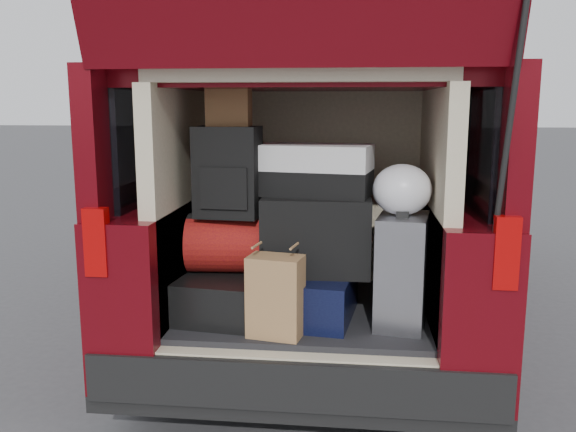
{
  "coord_description": "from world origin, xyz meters",
  "views": [
    {
      "loc": [
        0.25,
        -2.8,
        1.61
      ],
      "look_at": [
        -0.08,
        0.2,
        1.05
      ],
      "focal_mm": 38.0,
      "sensor_mm": 36.0,
      "label": 1
    }
  ],
  "objects_px": {
    "silver_roller": "(402,270)",
    "navy_hardshell": "(309,295)",
    "black_soft_case": "(317,235)",
    "twotone_duffel": "(314,170)",
    "kraft_bag": "(276,296)",
    "black_hardshell": "(225,294)",
    "backpack": "(228,172)",
    "red_duffel": "(233,243)"
  },
  "relations": [
    {
      "from": "silver_roller",
      "to": "navy_hardshell",
      "type": "bearing_deg",
      "value": -177.18
    },
    {
      "from": "black_soft_case",
      "to": "twotone_duffel",
      "type": "xyz_separation_m",
      "value": [
        -0.02,
        0.05,
        0.32
      ]
    },
    {
      "from": "silver_roller",
      "to": "black_soft_case",
      "type": "distance_m",
      "value": 0.45
    },
    {
      "from": "kraft_bag",
      "to": "navy_hardshell",
      "type": "bearing_deg",
      "value": 74.26
    },
    {
      "from": "black_hardshell",
      "to": "black_soft_case",
      "type": "xyz_separation_m",
      "value": [
        0.46,
        0.04,
        0.31
      ]
    },
    {
      "from": "navy_hardshell",
      "to": "silver_roller",
      "type": "height_order",
      "value": "silver_roller"
    },
    {
      "from": "silver_roller",
      "to": "backpack",
      "type": "relative_size",
      "value": 1.21
    },
    {
      "from": "red_duffel",
      "to": "black_soft_case",
      "type": "distance_m",
      "value": 0.43
    },
    {
      "from": "backpack",
      "to": "twotone_duffel",
      "type": "bearing_deg",
      "value": 15.51
    },
    {
      "from": "kraft_bag",
      "to": "twotone_duffel",
      "type": "relative_size",
      "value": 0.67
    },
    {
      "from": "navy_hardshell",
      "to": "twotone_duffel",
      "type": "bearing_deg",
      "value": 88.83
    },
    {
      "from": "kraft_bag",
      "to": "red_duffel",
      "type": "relative_size",
      "value": 0.85
    },
    {
      "from": "navy_hardshell",
      "to": "red_duffel",
      "type": "distance_m",
      "value": 0.47
    },
    {
      "from": "navy_hardshell",
      "to": "red_duffel",
      "type": "relative_size",
      "value": 1.16
    },
    {
      "from": "navy_hardshell",
      "to": "kraft_bag",
      "type": "xyz_separation_m",
      "value": [
        -0.13,
        -0.27,
        0.08
      ]
    },
    {
      "from": "navy_hardshell",
      "to": "backpack",
      "type": "height_order",
      "value": "backpack"
    },
    {
      "from": "kraft_bag",
      "to": "backpack",
      "type": "relative_size",
      "value": 0.85
    },
    {
      "from": "kraft_bag",
      "to": "red_duffel",
      "type": "xyz_separation_m",
      "value": [
        -0.26,
        0.31,
        0.17
      ]
    },
    {
      "from": "black_hardshell",
      "to": "black_soft_case",
      "type": "bearing_deg",
      "value": 11.79
    },
    {
      "from": "backpack",
      "to": "twotone_duffel",
      "type": "xyz_separation_m",
      "value": [
        0.42,
        0.08,
        0.01
      ]
    },
    {
      "from": "black_hardshell",
      "to": "navy_hardshell",
      "type": "relative_size",
      "value": 1.02
    },
    {
      "from": "navy_hardshell",
      "to": "silver_roller",
      "type": "distance_m",
      "value": 0.48
    },
    {
      "from": "navy_hardshell",
      "to": "black_soft_case",
      "type": "distance_m",
      "value": 0.31
    },
    {
      "from": "black_hardshell",
      "to": "twotone_duffel",
      "type": "relative_size",
      "value": 0.95
    },
    {
      "from": "navy_hardshell",
      "to": "red_duffel",
      "type": "height_order",
      "value": "red_duffel"
    },
    {
      "from": "backpack",
      "to": "kraft_bag",
      "type": "bearing_deg",
      "value": -40.66
    },
    {
      "from": "silver_roller",
      "to": "kraft_bag",
      "type": "relative_size",
      "value": 1.43
    },
    {
      "from": "red_duffel",
      "to": "twotone_duffel",
      "type": "relative_size",
      "value": 0.8
    },
    {
      "from": "silver_roller",
      "to": "twotone_duffel",
      "type": "relative_size",
      "value": 0.96
    },
    {
      "from": "black_hardshell",
      "to": "black_soft_case",
      "type": "distance_m",
      "value": 0.56
    },
    {
      "from": "red_duffel",
      "to": "backpack",
      "type": "distance_m",
      "value": 0.37
    },
    {
      "from": "kraft_bag",
      "to": "backpack",
      "type": "height_order",
      "value": "backpack"
    },
    {
      "from": "kraft_bag",
      "to": "red_duffel",
      "type": "height_order",
      "value": "red_duffel"
    },
    {
      "from": "silver_roller",
      "to": "kraft_bag",
      "type": "distance_m",
      "value": 0.63
    },
    {
      "from": "black_hardshell",
      "to": "silver_roller",
      "type": "height_order",
      "value": "silver_roller"
    },
    {
      "from": "kraft_bag",
      "to": "black_hardshell",
      "type": "bearing_deg",
      "value": 148.55
    },
    {
      "from": "navy_hardshell",
      "to": "kraft_bag",
      "type": "height_order",
      "value": "kraft_bag"
    },
    {
      "from": "black_soft_case",
      "to": "twotone_duffel",
      "type": "relative_size",
      "value": 0.95
    },
    {
      "from": "kraft_bag",
      "to": "black_soft_case",
      "type": "height_order",
      "value": "black_soft_case"
    },
    {
      "from": "silver_roller",
      "to": "backpack",
      "type": "bearing_deg",
      "value": -174.01
    },
    {
      "from": "red_duffel",
      "to": "backpack",
      "type": "relative_size",
      "value": 1.0
    },
    {
      "from": "black_hardshell",
      "to": "backpack",
      "type": "xyz_separation_m",
      "value": [
        0.02,
        0.01,
        0.62
      ]
    }
  ]
}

